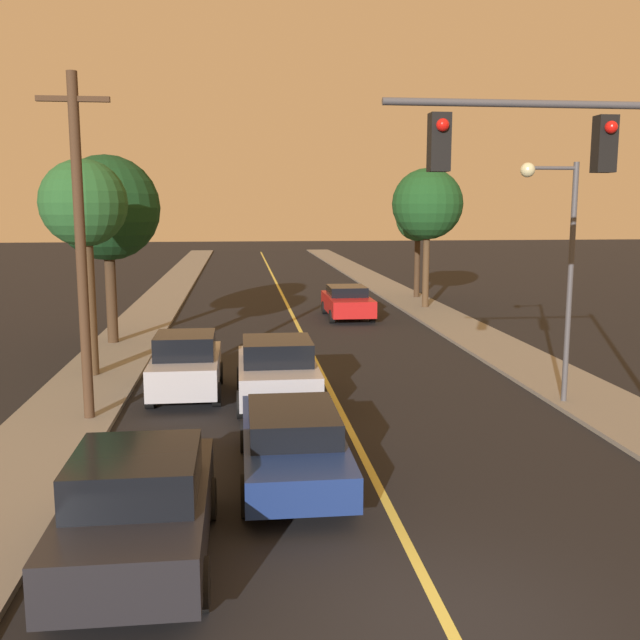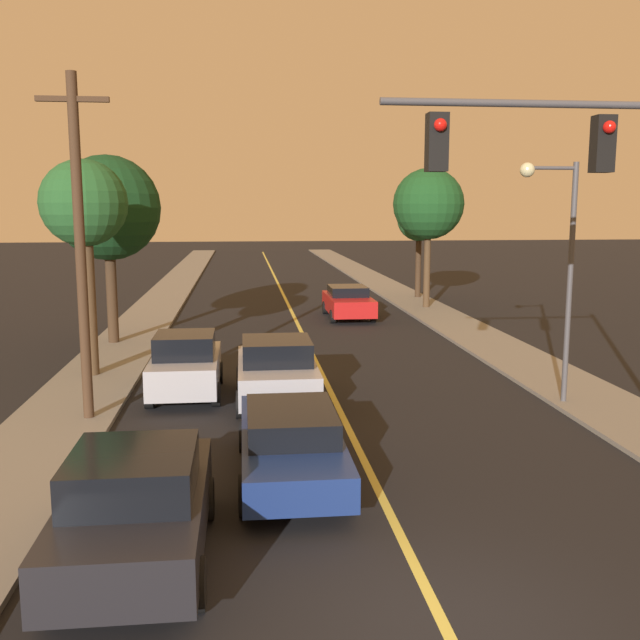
{
  "view_description": "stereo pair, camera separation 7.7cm",
  "coord_description": "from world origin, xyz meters",
  "px_view_note": "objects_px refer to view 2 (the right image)",
  "views": [
    {
      "loc": [
        -2.45,
        -7.81,
        5.05
      ],
      "look_at": [
        0.0,
        13.84,
        1.6
      ],
      "focal_mm": 40.0,
      "sensor_mm": 36.0,
      "label": 1
    },
    {
      "loc": [
        -2.38,
        -7.82,
        5.05
      ],
      "look_at": [
        0.0,
        13.84,
        1.6
      ],
      "focal_mm": 40.0,
      "sensor_mm": 36.0,
      "label": 2
    }
  ],
  "objects_px": {
    "car_near_lane_front": "(291,441)",
    "streetlamp_right": "(558,248)",
    "car_outer_lane_front": "(136,506)",
    "tree_right_far": "(419,220)",
    "tree_left_far": "(108,209)",
    "car_far_oncoming": "(348,302)",
    "car_outer_lane_second": "(186,365)",
    "car_near_lane_second": "(277,371)",
    "traffic_signal_mast": "(628,209)",
    "utility_pole_left": "(80,243)",
    "tree_left_near": "(84,207)",
    "tree_right_near": "(428,204)"
  },
  "relations": [
    {
      "from": "car_near_lane_front",
      "to": "streetlamp_right",
      "type": "xyz_separation_m",
      "value": [
        6.97,
        4.28,
        3.3
      ]
    },
    {
      "from": "car_outer_lane_front",
      "to": "tree_right_far",
      "type": "distance_m",
      "value": 31.09
    },
    {
      "from": "tree_left_far",
      "to": "car_far_oncoming",
      "type": "bearing_deg",
      "value": 30.08
    },
    {
      "from": "car_outer_lane_front",
      "to": "car_outer_lane_second",
      "type": "height_order",
      "value": "car_outer_lane_second"
    },
    {
      "from": "car_near_lane_second",
      "to": "tree_left_far",
      "type": "height_order",
      "value": "tree_left_far"
    },
    {
      "from": "traffic_signal_mast",
      "to": "tree_left_far",
      "type": "xyz_separation_m",
      "value": [
        -11.07,
        15.44,
        -0.02
      ]
    },
    {
      "from": "streetlamp_right",
      "to": "tree_left_far",
      "type": "height_order",
      "value": "tree_left_far"
    },
    {
      "from": "car_near_lane_front",
      "to": "utility_pole_left",
      "type": "height_order",
      "value": "utility_pole_left"
    },
    {
      "from": "car_near_lane_front",
      "to": "tree_right_far",
      "type": "xyz_separation_m",
      "value": [
        8.86,
        25.81,
        3.61
      ]
    },
    {
      "from": "car_near_lane_second",
      "to": "tree_left_near",
      "type": "height_order",
      "value": "tree_left_near"
    },
    {
      "from": "utility_pole_left",
      "to": "tree_left_far",
      "type": "relative_size",
      "value": 1.16
    },
    {
      "from": "car_near_lane_second",
      "to": "car_near_lane_front",
      "type": "bearing_deg",
      "value": -90.0
    },
    {
      "from": "streetlamp_right",
      "to": "tree_left_near",
      "type": "relative_size",
      "value": 0.96
    },
    {
      "from": "car_near_lane_front",
      "to": "traffic_signal_mast",
      "type": "height_order",
      "value": "traffic_signal_mast"
    },
    {
      "from": "tree_left_near",
      "to": "tree_right_near",
      "type": "height_order",
      "value": "tree_right_near"
    },
    {
      "from": "car_near_lane_second",
      "to": "tree_right_far",
      "type": "relative_size",
      "value": 0.76
    },
    {
      "from": "car_near_lane_second",
      "to": "tree_left_far",
      "type": "relative_size",
      "value": 0.62
    },
    {
      "from": "car_outer_lane_second",
      "to": "tree_right_far",
      "type": "xyz_separation_m",
      "value": [
        11.26,
        19.49,
        3.51
      ]
    },
    {
      "from": "tree_left_near",
      "to": "tree_left_far",
      "type": "xyz_separation_m",
      "value": [
        -0.27,
        5.23,
        -0.05
      ]
    },
    {
      "from": "car_far_oncoming",
      "to": "tree_left_near",
      "type": "bearing_deg",
      "value": 49.12
    },
    {
      "from": "car_outer_lane_front",
      "to": "car_outer_lane_second",
      "type": "distance_m",
      "value": 9.28
    },
    {
      "from": "tree_left_near",
      "to": "tree_right_far",
      "type": "bearing_deg",
      "value": 50.39
    },
    {
      "from": "traffic_signal_mast",
      "to": "streetlamp_right",
      "type": "bearing_deg",
      "value": 75.41
    },
    {
      "from": "car_outer_lane_front",
      "to": "utility_pole_left",
      "type": "relative_size",
      "value": 0.55
    },
    {
      "from": "tree_left_far",
      "to": "car_near_lane_second",
      "type": "bearing_deg",
      "value": -56.74
    },
    {
      "from": "tree_left_near",
      "to": "traffic_signal_mast",
      "type": "bearing_deg",
      "value": -43.38
    },
    {
      "from": "streetlamp_right",
      "to": "tree_right_far",
      "type": "bearing_deg",
      "value": 85.0
    },
    {
      "from": "car_far_oncoming",
      "to": "streetlamp_right",
      "type": "distance_m",
      "value": 15.8
    },
    {
      "from": "car_far_oncoming",
      "to": "tree_right_far",
      "type": "bearing_deg",
      "value": -127.36
    },
    {
      "from": "car_outer_lane_second",
      "to": "traffic_signal_mast",
      "type": "bearing_deg",
      "value": -45.11
    },
    {
      "from": "streetlamp_right",
      "to": "traffic_signal_mast",
      "type": "bearing_deg",
      "value": -104.59
    },
    {
      "from": "car_near_lane_front",
      "to": "car_far_oncoming",
      "type": "relative_size",
      "value": 1.11
    },
    {
      "from": "tree_left_near",
      "to": "tree_left_far",
      "type": "distance_m",
      "value": 5.23
    },
    {
      "from": "tree_right_near",
      "to": "car_near_lane_front",
      "type": "bearing_deg",
      "value": -110.83
    },
    {
      "from": "car_far_oncoming",
      "to": "utility_pole_left",
      "type": "xyz_separation_m",
      "value": [
        -8.52,
        -15.3,
        3.48
      ]
    },
    {
      "from": "tree_left_far",
      "to": "car_near_lane_front",
      "type": "bearing_deg",
      "value": -67.96
    },
    {
      "from": "car_outer_lane_second",
      "to": "tree_right_near",
      "type": "relative_size",
      "value": 0.57
    },
    {
      "from": "car_outer_lane_front",
      "to": "traffic_signal_mast",
      "type": "distance_m",
      "value": 9.0
    },
    {
      "from": "car_outer_lane_second",
      "to": "tree_left_near",
      "type": "relative_size",
      "value": 0.62
    },
    {
      "from": "utility_pole_left",
      "to": "tree_left_far",
      "type": "xyz_separation_m",
      "value": [
        -1.09,
        9.74,
        0.77
      ]
    },
    {
      "from": "utility_pole_left",
      "to": "tree_left_near",
      "type": "xyz_separation_m",
      "value": [
        -0.82,
        4.51,
        0.81
      ]
    },
    {
      "from": "car_far_oncoming",
      "to": "tree_left_near",
      "type": "relative_size",
      "value": 0.73
    },
    {
      "from": "streetlamp_right",
      "to": "tree_left_near",
      "type": "bearing_deg",
      "value": 160.48
    },
    {
      "from": "car_outer_lane_front",
      "to": "car_outer_lane_second",
      "type": "relative_size",
      "value": 1.11
    },
    {
      "from": "car_near_lane_second",
      "to": "car_far_oncoming",
      "type": "distance_m",
      "value": 14.68
    },
    {
      "from": "tree_right_far",
      "to": "car_near_lane_second",
      "type": "bearing_deg",
      "value": -113.36
    },
    {
      "from": "car_near_lane_front",
      "to": "car_outer_lane_front",
      "type": "xyz_separation_m",
      "value": [
        -2.4,
        -2.96,
        0.11
      ]
    },
    {
      "from": "car_near_lane_front",
      "to": "tree_left_far",
      "type": "distance_m",
      "value": 15.56
    },
    {
      "from": "car_near_lane_front",
      "to": "streetlamp_right",
      "type": "relative_size",
      "value": 0.84
    },
    {
      "from": "car_outer_lane_second",
      "to": "tree_left_near",
      "type": "distance_m",
      "value": 5.63
    }
  ]
}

